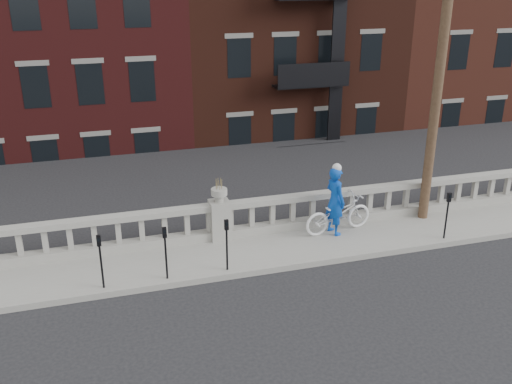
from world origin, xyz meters
TOP-DOWN VIEW (x-y plane):
  - ground at (0.00, 0.00)m, footprint 120.00×120.00m
  - sidewalk at (0.00, 3.00)m, footprint 32.00×2.20m
  - balustrade at (0.00, 3.95)m, footprint 28.00×0.34m
  - planter_pedestal at (0.00, 3.95)m, footprint 0.55×0.55m
  - lower_level at (0.56, 23.04)m, footprint 80.00×44.00m
  - utility_pole at (6.20, 3.60)m, footprint 1.60×0.28m
  - parking_meter_b at (-3.24, 2.15)m, footprint 0.10×0.09m
  - parking_meter_c at (-1.74, 2.15)m, footprint 0.10×0.09m
  - parking_meter_d at (-0.24, 2.15)m, footprint 0.10×0.09m
  - parking_meter_e at (5.97, 2.15)m, footprint 0.10×0.09m
  - bicycle at (3.31, 3.42)m, footprint 2.15×1.00m
  - cyclist at (3.17, 3.36)m, footprint 0.62×0.81m

SIDE VIEW (x-z plane):
  - ground at x=0.00m, z-range 0.00..0.00m
  - sidewalk at x=0.00m, z-range 0.00..0.15m
  - balustrade at x=0.00m, z-range 0.13..1.16m
  - bicycle at x=3.31m, z-range 0.15..1.24m
  - planter_pedestal at x=0.00m, z-range -0.05..1.71m
  - parking_meter_b at x=-3.24m, z-range 0.32..1.68m
  - parking_meter_c at x=-1.74m, z-range 0.32..1.68m
  - parking_meter_d at x=-0.24m, z-range 0.32..1.68m
  - parking_meter_e at x=5.97m, z-range 0.32..1.68m
  - cyclist at x=3.17m, z-range 0.15..2.12m
  - lower_level at x=0.56m, z-range -7.77..13.03m
  - utility_pole at x=6.20m, z-range 0.24..10.24m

